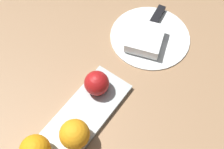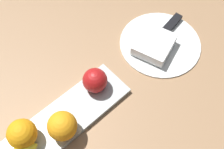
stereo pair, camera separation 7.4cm
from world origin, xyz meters
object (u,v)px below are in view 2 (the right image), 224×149
(orange_near_apple, at_px, (62,126))
(dinner_plate, at_px, (160,43))
(fruit_tray, at_px, (54,128))
(folded_napkin, at_px, (154,44))
(orange_near_banana, at_px, (22,134))
(apple, at_px, (95,80))
(knife, at_px, (169,27))

(orange_near_apple, relative_size, dinner_plate, 0.30)
(fruit_tray, bearing_deg, folded_napkin, 180.00)
(fruit_tray, xyz_separation_m, folded_napkin, (-0.37, 0.00, 0.02))
(fruit_tray, xyz_separation_m, orange_near_banana, (0.07, -0.02, 0.04))
(orange_near_banana, xyz_separation_m, dinner_plate, (-0.47, 0.02, -0.05))
(orange_near_apple, xyz_separation_m, orange_near_banana, (0.08, -0.05, -0.00))
(orange_near_apple, height_order, dinner_plate, orange_near_apple)
(folded_napkin, bearing_deg, dinner_plate, -180.00)
(orange_near_apple, bearing_deg, folded_napkin, -175.65)
(fruit_tray, height_order, apple, apple)
(orange_near_banana, relative_size, folded_napkin, 0.64)
(fruit_tray, bearing_deg, dinner_plate, -180.00)
(fruit_tray, xyz_separation_m, dinner_plate, (-0.40, -0.00, -0.00))
(orange_near_apple, distance_m, knife, 0.45)
(orange_near_apple, bearing_deg, apple, -163.07)
(apple, relative_size, orange_near_apple, 0.91)
(dinner_plate, bearing_deg, knife, -161.48)
(orange_near_apple, relative_size, orange_near_banana, 1.01)
(orange_near_apple, bearing_deg, dinner_plate, -176.00)
(orange_near_banana, bearing_deg, folded_napkin, 177.14)
(orange_near_banana, relative_size, dinner_plate, 0.29)
(fruit_tray, distance_m, folded_napkin, 0.37)
(orange_near_banana, bearing_deg, knife, 179.77)
(knife, bearing_deg, orange_near_banana, -9.02)
(orange_near_apple, xyz_separation_m, folded_napkin, (-0.36, -0.03, -0.03))
(orange_near_apple, bearing_deg, knife, -174.01)
(apple, height_order, orange_near_banana, orange_near_banana)
(apple, bearing_deg, fruit_tray, 5.93)
(apple, height_order, knife, apple)
(orange_near_apple, relative_size, folded_napkin, 0.65)
(apple, height_order, orange_near_apple, orange_near_apple)
(fruit_tray, xyz_separation_m, knife, (-0.46, -0.02, 0.01))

